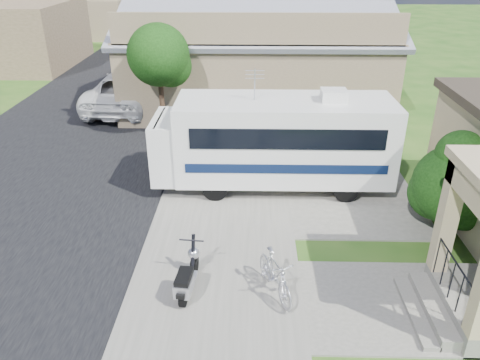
{
  "coord_description": "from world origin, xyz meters",
  "views": [
    {
      "loc": [
        -0.2,
        -9.08,
        7.08
      ],
      "look_at": [
        -0.5,
        2.5,
        1.3
      ],
      "focal_mm": 35.0,
      "sensor_mm": 36.0,
      "label": 1
    }
  ],
  "objects_px": {
    "pickup_truck": "(130,89)",
    "van": "(148,60)",
    "bicycle": "(275,277)",
    "motorhome": "(275,139)",
    "scooter": "(188,277)",
    "garden_hose": "(422,283)",
    "shrub": "(456,181)"
  },
  "relations": [
    {
      "from": "motorhome",
      "to": "shrub",
      "type": "xyz_separation_m",
      "value": [
        4.71,
        -2.55,
        -0.14
      ]
    },
    {
      "from": "shrub",
      "to": "garden_hose",
      "type": "relative_size",
      "value": 7.28
    },
    {
      "from": "garden_hose",
      "to": "bicycle",
      "type": "bearing_deg",
      "value": -173.01
    },
    {
      "from": "motorhome",
      "to": "van",
      "type": "height_order",
      "value": "motorhome"
    },
    {
      "from": "bicycle",
      "to": "shrub",
      "type": "bearing_deg",
      "value": 9.26
    },
    {
      "from": "motorhome",
      "to": "scooter",
      "type": "distance_m",
      "value": 5.96
    },
    {
      "from": "motorhome",
      "to": "shrub",
      "type": "relative_size",
      "value": 2.54
    },
    {
      "from": "scooter",
      "to": "garden_hose",
      "type": "relative_size",
      "value": 4.03
    },
    {
      "from": "motorhome",
      "to": "garden_hose",
      "type": "height_order",
      "value": "motorhome"
    },
    {
      "from": "motorhome",
      "to": "van",
      "type": "relative_size",
      "value": 1.17
    },
    {
      "from": "bicycle",
      "to": "motorhome",
      "type": "bearing_deg",
      "value": 66.56
    },
    {
      "from": "scooter",
      "to": "bicycle",
      "type": "bearing_deg",
      "value": 5.14
    },
    {
      "from": "bicycle",
      "to": "garden_hose",
      "type": "bearing_deg",
      "value": -14.41
    },
    {
      "from": "shrub",
      "to": "garden_hose",
      "type": "height_order",
      "value": "shrub"
    },
    {
      "from": "pickup_truck",
      "to": "van",
      "type": "xyz_separation_m",
      "value": [
        -0.4,
        6.43,
        0.03
      ]
    },
    {
      "from": "pickup_truck",
      "to": "van",
      "type": "bearing_deg",
      "value": -82.62
    },
    {
      "from": "motorhome",
      "to": "scooter",
      "type": "xyz_separation_m",
      "value": [
        -2.15,
        -5.44,
        -1.16
      ]
    },
    {
      "from": "bicycle",
      "to": "van",
      "type": "xyz_separation_m",
      "value": [
        -6.88,
        20.16,
        0.41
      ]
    },
    {
      "from": "motorhome",
      "to": "scooter",
      "type": "height_order",
      "value": "motorhome"
    },
    {
      "from": "van",
      "to": "garden_hose",
      "type": "bearing_deg",
      "value": -67.64
    },
    {
      "from": "shrub",
      "to": "garden_hose",
      "type": "distance_m",
      "value": 3.2
    },
    {
      "from": "van",
      "to": "pickup_truck",
      "type": "bearing_deg",
      "value": -91.69
    },
    {
      "from": "shrub",
      "to": "motorhome",
      "type": "bearing_deg",
      "value": 151.53
    },
    {
      "from": "scooter",
      "to": "bicycle",
      "type": "height_order",
      "value": "scooter"
    },
    {
      "from": "scooter",
      "to": "van",
      "type": "bearing_deg",
      "value": 109.49
    },
    {
      "from": "shrub",
      "to": "bicycle",
      "type": "relative_size",
      "value": 1.69
    },
    {
      "from": "bicycle",
      "to": "pickup_truck",
      "type": "height_order",
      "value": "pickup_truck"
    },
    {
      "from": "motorhome",
      "to": "garden_hose",
      "type": "xyz_separation_m",
      "value": [
        3.26,
        -5.03,
        -1.55
      ]
    },
    {
      "from": "motorhome",
      "to": "bicycle",
      "type": "height_order",
      "value": "motorhome"
    },
    {
      "from": "shrub",
      "to": "van",
      "type": "bearing_deg",
      "value": 124.33
    },
    {
      "from": "scooter",
      "to": "pickup_truck",
      "type": "height_order",
      "value": "pickup_truck"
    },
    {
      "from": "van",
      "to": "garden_hose",
      "type": "xyz_separation_m",
      "value": [
        10.34,
        -19.74,
        -0.84
      ]
    }
  ]
}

